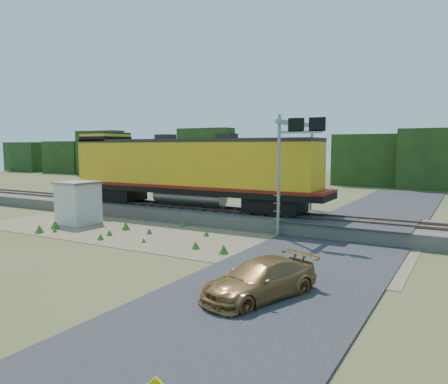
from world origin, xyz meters
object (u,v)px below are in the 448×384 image
Objects in this scene: locomotive at (185,169)px; shed at (78,202)px; signal_gantry at (298,146)px; car at (260,280)px.

locomotive reaches higher than shed.
signal_gantry is at bearing 22.49° from shed.
shed is 17.98m from car.
signal_gantry is 13.04m from car.
locomotive reaches higher than car.
locomotive is 17.39m from car.
locomotive is 7.23× the size of shed.
car is at bearing -20.24° from shed.
locomotive is 2.96× the size of signal_gantry.
shed is at bearing -160.29° from signal_gantry.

